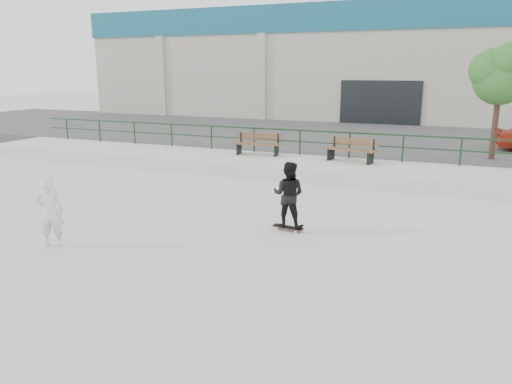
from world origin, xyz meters
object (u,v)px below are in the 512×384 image
at_px(tree, 502,73).
at_px(standing_skater, 289,195).
at_px(bench_left, 258,144).
at_px(seated_skater, 50,212).
at_px(bench_right, 351,150).
at_px(skateboard, 288,227).

distance_m(tree, standing_skater, 11.39).
bearing_deg(tree, bench_left, -163.61).
bearing_deg(bench_left, tree, 9.93).
bearing_deg(seated_skater, bench_right, -142.77).
height_order(bench_left, tree, tree).
xyz_separation_m(bench_left, tree, (8.71, 2.56, 2.81)).
bearing_deg(seated_skater, standing_skater, -174.90).
distance_m(tree, seated_skater, 16.29).
distance_m(bench_left, tree, 9.51).
xyz_separation_m(tree, standing_skater, (-4.87, -9.89, -2.83)).
xyz_separation_m(standing_skater, seated_skater, (-4.51, -3.10, -0.11)).
xyz_separation_m(tree, skateboard, (-4.87, -9.89, -3.67)).
relative_size(bench_right, tree, 0.46).
relative_size(bench_left, seated_skater, 1.21).
bearing_deg(skateboard, seated_skater, -137.08).
bearing_deg(tree, standing_skater, -116.23).
height_order(bench_right, seated_skater, seated_skater).
xyz_separation_m(bench_right, seated_skater, (-4.47, -10.34, -0.14)).
distance_m(bench_right, skateboard, 7.30).
distance_m(bench_right, seated_skater, 11.27).
xyz_separation_m(skateboard, seated_skater, (-4.51, -3.10, 0.72)).
relative_size(skateboard, seated_skater, 0.50).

